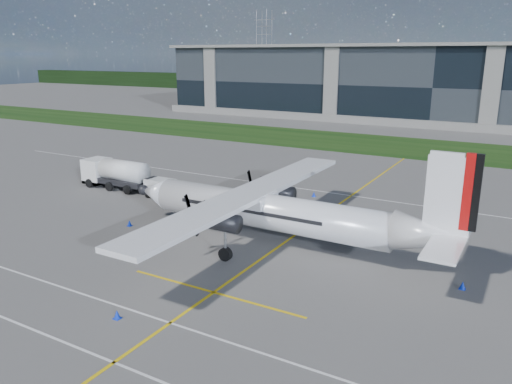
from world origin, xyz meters
TOP-DOWN VIEW (x-y plane):
  - ground at (0.00, 40.00)m, footprint 400.00×400.00m
  - grass_strip at (0.00, 48.00)m, footprint 400.00×18.00m
  - terminal_building at (0.00, 80.00)m, footprint 120.00×20.00m
  - tree_line at (0.00, 140.00)m, footprint 400.00×6.00m
  - pylon_west at (-80.00, 150.00)m, footprint 9.00×4.60m
  - yellow_taxiway_centerline at (3.00, 10.00)m, footprint 0.20×70.00m
  - white_lane_line at (0.00, -14.00)m, footprint 90.00×0.15m
  - turboprop_aircraft at (2.94, 2.46)m, footprint 26.06×27.03m
  - fuel_tanker_truck at (-19.84, 8.55)m, footprint 8.21×2.67m
  - baggage_tug at (-13.06, 8.21)m, footprint 3.05×1.83m
  - ground_crew_person at (-10.78, 6.33)m, footprint 0.67×0.87m
  - safety_cone_stbdwing at (-0.10, 15.88)m, footprint 0.36×0.36m
  - safety_cone_portwing at (0.27, -11.04)m, footprint 0.36×0.36m
  - safety_cone_nose_port at (-9.67, 0.33)m, footprint 0.36×0.36m
  - safety_cone_tail at (15.65, 1.77)m, footprint 0.36×0.36m

SIDE VIEW (x-z plane):
  - ground at x=0.00m, z-range 0.00..0.00m
  - yellow_taxiway_centerline at x=3.00m, z-range 0.00..0.01m
  - white_lane_line at x=0.00m, z-range 0.00..0.01m
  - grass_strip at x=0.00m, z-range 0.00..0.04m
  - safety_cone_stbdwing at x=-0.10m, z-range 0.00..0.50m
  - safety_cone_portwing at x=0.27m, z-range 0.00..0.50m
  - safety_cone_nose_port at x=-9.67m, z-range 0.00..0.50m
  - safety_cone_tail at x=15.65m, z-range 0.00..0.50m
  - baggage_tug at x=-13.06m, z-range 0.00..1.83m
  - ground_crew_person at x=-10.78m, z-range 0.00..2.00m
  - fuel_tanker_truck at x=-19.84m, z-range 0.00..3.08m
  - tree_line at x=0.00m, z-range 0.00..6.00m
  - turboprop_aircraft at x=2.94m, z-range 0.00..8.11m
  - terminal_building at x=0.00m, z-range 0.00..15.00m
  - pylon_west at x=-80.00m, z-range 0.00..30.00m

